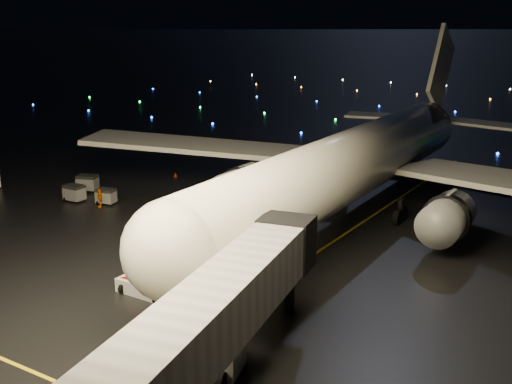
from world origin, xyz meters
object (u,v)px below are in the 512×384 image
baggage_cart_0 (106,196)px  baggage_cart_1 (74,193)px  baggage_cart_2 (88,183)px  airliner (366,122)px  belt_loader (147,273)px  pushback_tug (201,351)px  crew_c (100,198)px

baggage_cart_0 → baggage_cart_1: 3.64m
baggage_cart_2 → airliner: bearing=-3.0°
airliner → baggage_cart_1: (-26.60, -12.55, -7.95)m
airliner → belt_loader: size_ratio=9.68×
pushback_tug → baggage_cart_0: size_ratio=2.41×
baggage_cart_2 → pushback_tug: bearing=-55.6°
airliner → baggage_cart_1: size_ratio=30.67×
crew_c → baggage_cart_2: 6.63m
belt_loader → baggage_cart_1: size_ratio=3.17×
baggage_cart_0 → baggage_cart_1: (-3.49, -1.02, 0.08)m
baggage_cart_0 → pushback_tug: bearing=-50.5°
baggage_cart_2 → crew_c: bearing=-53.7°
pushback_tug → belt_loader: bearing=131.5°
airliner → crew_c: bearing=-152.3°
pushback_tug → baggage_cart_2: pushback_tug is taller
pushback_tug → crew_c: bearing=129.0°
pushback_tug → baggage_cart_0: 34.09m
baggage_cart_0 → baggage_cart_2: bearing=140.6°
crew_c → baggage_cart_2: bearing=-170.0°
crew_c → baggage_cart_2: size_ratio=0.90×
baggage_cart_1 → baggage_cart_0: bearing=14.6°
belt_loader → baggage_cart_2: bearing=144.8°
airliner → baggage_cart_2: (-28.41, -8.99, -7.91)m
belt_loader → crew_c: size_ratio=3.41×
airliner → baggage_cart_0: (-23.11, -11.53, -8.02)m
pushback_tug → baggage_cart_0: bearing=127.7°
belt_loader → baggage_cart_0: bearing=142.2°
baggage_cart_1 → baggage_cart_2: baggage_cart_2 is taller
airliner → baggage_cart_2: airliner is taller
baggage_cart_1 → baggage_cart_2: bearing=115.3°
pushback_tug → airliner: bearing=82.0°
pushback_tug → crew_c: 33.25m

